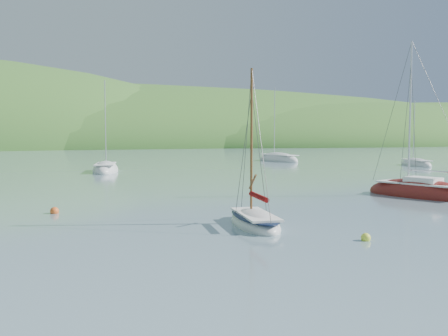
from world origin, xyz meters
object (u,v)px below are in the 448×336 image
object	(u,v)px
distant_sloop_b	(278,160)
distant_sloop_d	(416,165)
distant_sloop_a	(106,170)
daysailer_white	(255,222)
sloop_red	(421,194)

from	to	relation	value
distant_sloop_b	distant_sloop_d	bearing A→B (deg)	-62.67
distant_sloop_a	distant_sloop_b	distance (m)	30.44
daysailer_white	distant_sloop_a	size ratio (longest dim) A/B	0.71
distant_sloop_a	distant_sloop_d	distance (m)	40.65
sloop_red	distant_sloop_d	distance (m)	34.71
daysailer_white	distant_sloop_b	world-z (taller)	distant_sloop_b
distant_sloop_d	daysailer_white	bearing A→B (deg)	-126.69
sloop_red	distant_sloop_b	bearing A→B (deg)	56.68
sloop_red	daysailer_white	bearing A→B (deg)	-178.64
daysailer_white	distant_sloop_a	xyz separation A→B (m)	(-4.02, 35.85, -0.01)
sloop_red	distant_sloop_a	distance (m)	34.95
daysailer_white	distant_sloop_b	xyz separation A→B (m)	(23.37, 49.13, 0.01)
distant_sloop_a	distant_sloop_b	xyz separation A→B (m)	(27.39, 13.28, 0.02)
distant_sloop_d	distant_sloop_b	bearing A→B (deg)	141.09
daysailer_white	sloop_red	size ratio (longest dim) A/B	0.69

